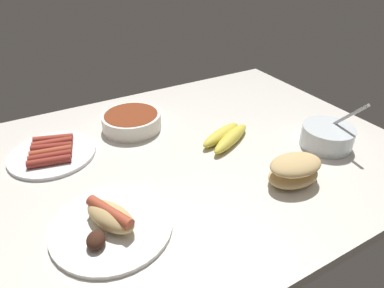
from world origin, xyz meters
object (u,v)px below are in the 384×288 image
object	(u,v)px
plate_hotdog_assembled	(111,223)
plate_sausages	(52,152)
bowl_coleslaw	(327,135)
bread_stack	(294,170)
bowl_chili	(132,121)
banana_bunch	(226,137)

from	to	relation	value
plate_hotdog_assembled	plate_sausages	bearing A→B (deg)	99.73
bowl_coleslaw	bread_stack	world-z (taller)	bowl_coleslaw
plate_hotdog_assembled	plate_sausages	world-z (taller)	plate_hotdog_assembled
bowl_chili	plate_sausages	bearing A→B (deg)	-171.90
bread_stack	plate_hotdog_assembled	bearing A→B (deg)	170.84
bowl_coleslaw	plate_hotdog_assembled	bearing A→B (deg)	-179.38
bowl_coleslaw	bread_stack	distance (cm)	21.55
banana_bunch	bowl_coleslaw	bearing A→B (deg)	-34.06
banana_bunch	bowl_coleslaw	world-z (taller)	bowl_coleslaw
plate_hotdog_assembled	bowl_coleslaw	size ratio (longest dim) A/B	1.65
bowl_chili	bowl_coleslaw	size ratio (longest dim) A/B	1.18
bowl_chili	banana_bunch	size ratio (longest dim) A/B	0.96
plate_hotdog_assembled	bowl_coleslaw	bearing A→B (deg)	0.62
plate_sausages	bread_stack	size ratio (longest dim) A/B	1.60
bowl_chili	bread_stack	distance (cm)	51.02
banana_bunch	plate_sausages	xyz separation A→B (cm)	(-45.95, 17.35, -0.60)
bowl_chili	bread_stack	bearing A→B (deg)	-60.86
plate_hotdog_assembled	bowl_coleslaw	xyz separation A→B (cm)	(63.76, 0.69, 1.74)
bowl_coleslaw	plate_sausages	xyz separation A→B (cm)	(-69.59, 33.33, -2.34)
bowl_coleslaw	plate_sausages	world-z (taller)	bowl_coleslaw
plate_hotdog_assembled	banana_bunch	distance (cm)	43.44
plate_hotdog_assembled	bread_stack	world-z (taller)	bread_stack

